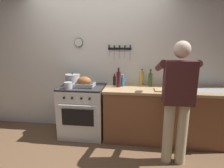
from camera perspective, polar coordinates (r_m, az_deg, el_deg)
name	(u,v)px	position (r m, az deg, el deg)	size (l,w,h in m)	color
wall_back	(98,61)	(3.38, -4.38, 7.25)	(6.00, 0.13, 2.60)	white
counter_block	(165,114)	(3.20, 16.52, -9.14)	(2.03, 0.65, 0.90)	brown
stove	(83,111)	(3.29, -9.20, -8.33)	(0.76, 0.67, 0.90)	white
person_cook	(178,96)	(2.49, 20.17, -3.73)	(0.51, 0.63, 1.66)	#C6B793
roasting_pan	(84,82)	(3.08, -8.86, 0.56)	(0.35, 0.26, 0.18)	#B7B7BC
stock_pot	(73,80)	(3.24, -12.41, 1.35)	(0.25, 0.25, 0.22)	#B7B7BC
saucepan	(68,85)	(3.01, -13.78, -0.44)	(0.13, 0.13, 0.11)	#B7B7BC
cutting_board	(166,90)	(2.95, 16.89, -1.81)	(0.36, 0.24, 0.02)	tan
bottle_dish_soap	(123,81)	(3.09, 3.42, 0.83)	(0.06, 0.06, 0.21)	#338CCC
bottle_wine_red	(119,79)	(3.04, 2.10, 1.64)	(0.07, 0.07, 0.33)	#47141E
bottle_olive_oil	(150,79)	(3.15, 12.07, 1.49)	(0.07, 0.07, 0.29)	#385623
bottle_cooking_oil	(142,78)	(3.24, 9.42, 1.83)	(0.07, 0.07, 0.28)	gold
bottle_soy_sauce	(114,80)	(3.18, 0.77, 1.14)	(0.05, 0.05, 0.20)	black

